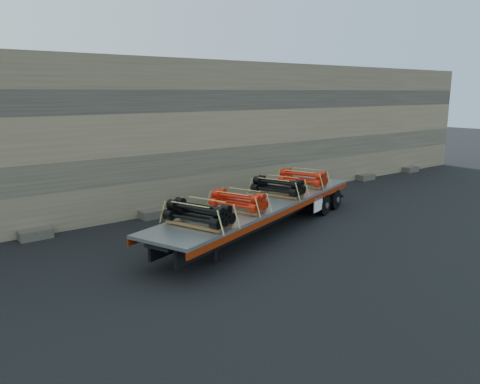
{
  "coord_description": "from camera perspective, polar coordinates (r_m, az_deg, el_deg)",
  "views": [
    {
      "loc": [
        -12.25,
        -13.67,
        5.52
      ],
      "look_at": [
        -0.94,
        1.01,
        1.53
      ],
      "focal_mm": 35.0,
      "sensor_mm": 36.0,
      "label": 1
    }
  ],
  "objects": [
    {
      "name": "ground",
      "position": [
        19.17,
        4.08,
        -4.62
      ],
      "size": [
        120.0,
        120.0,
        0.0
      ],
      "primitive_type": "plane",
      "color": "black",
      "rests_on": "ground"
    },
    {
      "name": "rock_wall",
      "position": [
        23.68,
        -6.37,
        7.18
      ],
      "size": [
        44.0,
        3.0,
        7.0
      ],
      "primitive_type": "cube",
      "color": "#7A6B54",
      "rests_on": "ground"
    },
    {
      "name": "trailer",
      "position": [
        18.81,
        2.74,
        -2.98
      ],
      "size": [
        12.39,
        6.29,
        1.23
      ],
      "primitive_type": null,
      "rotation": [
        0.0,
        0.0,
        0.34
      ],
      "color": "#ADAFB4",
      "rests_on": "ground"
    },
    {
      "name": "bundle_front",
      "position": [
        15.27,
        -5.04,
        -2.71
      ],
      "size": [
        1.74,
        2.4,
        0.77
      ],
      "primitive_type": null,
      "rotation": [
        0.0,
        0.0,
        0.34
      ],
      "color": "black",
      "rests_on": "trailer"
    },
    {
      "name": "bundle_midfront",
      "position": [
        17.13,
        -0.2,
        -1.15
      ],
      "size": [
        1.58,
        2.19,
        0.7
      ],
      "primitive_type": null,
      "rotation": [
        0.0,
        0.0,
        0.34
      ],
      "color": "red",
      "rests_on": "trailer"
    },
    {
      "name": "bundle_midrear",
      "position": [
        19.67,
        4.66,
        0.6
      ],
      "size": [
        1.66,
        2.29,
        0.73
      ],
      "primitive_type": null,
      "rotation": [
        0.0,
        0.0,
        0.34
      ],
      "color": "black",
      "rests_on": "trailer"
    },
    {
      "name": "bundle_rear",
      "position": [
        21.77,
        7.68,
        1.65
      ],
      "size": [
        1.64,
        2.27,
        0.73
      ],
      "primitive_type": null,
      "rotation": [
        0.0,
        0.0,
        0.34
      ],
      "color": "red",
      "rests_on": "trailer"
    }
  ]
}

